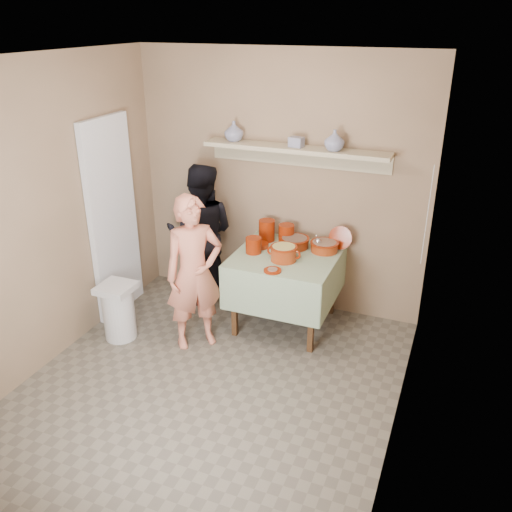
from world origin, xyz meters
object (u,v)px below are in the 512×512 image
at_px(serving_table, 286,266).
at_px(cazuela_rice, 284,252).
at_px(person_cook, 194,273).
at_px(person_helper, 201,235).
at_px(trash_bin, 119,311).

height_order(serving_table, cazuela_rice, cazuela_rice).
height_order(person_cook, person_helper, person_helper).
relative_size(person_helper, cazuela_rice, 4.57).
xyz_separation_m(person_cook, cazuela_rice, (0.68, 0.50, 0.12)).
bearing_deg(cazuela_rice, serving_table, 97.73).
bearing_deg(person_helper, serving_table, 153.56).
bearing_deg(serving_table, person_helper, 170.78).
distance_m(cazuela_rice, trash_bin, 1.66).
height_order(person_cook, serving_table, person_cook).
bearing_deg(person_cook, cazuela_rice, -7.48).
relative_size(person_helper, serving_table, 1.55).
bearing_deg(person_helper, cazuela_rice, 146.52).
xyz_separation_m(serving_table, trash_bin, (-1.39, -0.82, -0.36)).
height_order(cazuela_rice, trash_bin, cazuela_rice).
xyz_separation_m(serving_table, cazuela_rice, (0.02, -0.13, 0.20)).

